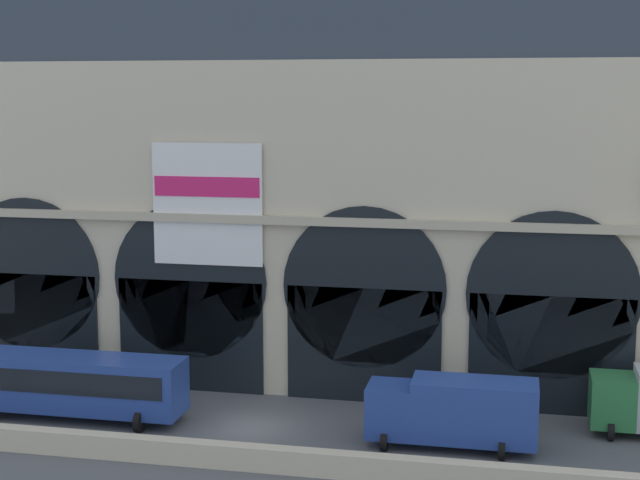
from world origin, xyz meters
TOP-DOWN VIEW (x-y plane):
  - ground_plane at (0.00, 0.00)m, footprint 200.00×200.00m
  - quay_parapet_wall at (0.00, -4.81)m, footprint 90.00×0.70m
  - station_building at (0.02, 7.94)m, footprint 47.96×6.28m
  - bus_midwest at (-8.71, -0.49)m, footprint 11.00×3.25m
  - box_truck_mideast at (9.58, -0.55)m, footprint 7.50×2.91m

SIDE VIEW (x-z plane):
  - ground_plane at x=0.00m, z-range 0.00..0.00m
  - quay_parapet_wall at x=0.00m, z-range 0.00..1.04m
  - box_truck_mideast at x=9.58m, z-range 0.14..3.26m
  - bus_midwest at x=-8.71m, z-range 0.23..3.33m
  - station_building at x=0.02m, z-range -0.27..21.35m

